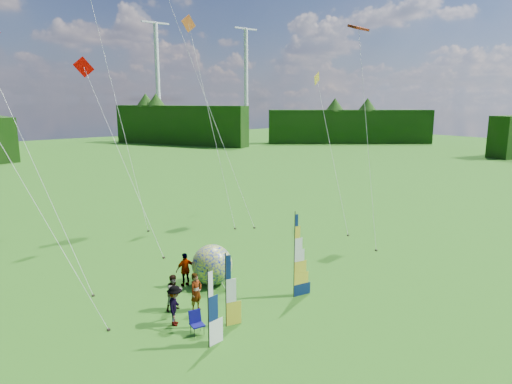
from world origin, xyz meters
TOP-DOWN VIEW (x-y plane):
  - ground at (0.00, 0.00)m, footprint 220.00×220.00m
  - treeline_ring at (0.00, 0.00)m, footprint 210.00×210.00m
  - turbine_left at (70.00, 95.00)m, footprint 8.00×1.20m
  - turbine_right at (45.00, 102.00)m, footprint 8.00×1.20m
  - feather_banner_main at (0.35, 2.58)m, footprint 1.20×0.30m
  - side_banner_left at (-4.15, 2.27)m, footprint 0.93×0.34m
  - side_banner_far at (-5.74, 1.28)m, footprint 0.98×0.21m
  - bol_inflatable at (-1.92, 6.68)m, footprint 2.56×2.56m
  - spectator_a at (-4.33, 4.49)m, footprint 0.78×0.61m
  - spectator_b at (-5.12, 5.20)m, footprint 0.90×0.49m
  - spectator_c at (-5.83, 3.87)m, footprint 1.10×1.22m
  - spectator_d at (-3.19, 7.39)m, footprint 1.14×0.55m
  - camp_chair at (-5.54, 2.49)m, footprint 0.69×0.69m
  - kite_whale at (5.96, 19.74)m, footprint 6.96×15.42m
  - kite_rainbow_delta at (-9.12, 12.69)m, footprint 8.68×12.05m
  - kite_parafoil at (11.54, 6.88)m, footprint 7.61×9.08m
  - small_kite_red at (-2.58, 16.53)m, footprint 4.24×11.47m
  - small_kite_orange at (5.82, 18.06)m, footprint 3.46×9.47m
  - small_kite_yellow at (12.57, 11.01)m, footprint 7.99×9.81m
  - small_kite_pink at (-11.16, 8.66)m, footprint 10.69×11.51m
  - small_kite_green at (0.02, 23.48)m, footprint 5.29×13.21m

SIDE VIEW (x-z plane):
  - ground at x=0.00m, z-range 0.00..0.00m
  - camp_chair at x=-5.54m, z-range 0.00..1.04m
  - spectator_b at x=-5.12m, z-range 0.00..1.79m
  - spectator_c at x=-5.83m, z-range 0.00..1.86m
  - spectator_d at x=-3.19m, z-range 0.00..1.88m
  - spectator_a at x=-4.33m, z-range 0.00..1.89m
  - bol_inflatable at x=-1.92m, z-range 0.00..2.24m
  - side_banner_far at x=-5.74m, z-range 0.00..3.28m
  - side_banner_left at x=-4.15m, z-range 0.00..3.35m
  - feather_banner_main at x=0.35m, z-range 0.00..4.41m
  - treeline_ring at x=0.00m, z-range 0.00..8.00m
  - small_kite_yellow at x=12.57m, z-range 0.00..12.75m
  - small_kite_red at x=-2.58m, z-range 0.00..13.54m
  - kite_rainbow_delta at x=-9.12m, z-range 0.00..16.07m
  - kite_parafoil at x=11.54m, z-range 0.00..17.03m
  - small_kite_pink at x=-11.16m, z-range 0.00..17.40m
  - small_kite_orange at x=5.82m, z-range 0.00..17.46m
  - small_kite_green at x=0.02m, z-range 0.00..22.47m
  - kite_whale at x=5.96m, z-range 0.00..23.96m
  - turbine_left at x=70.00m, z-range 0.00..30.00m
  - turbine_right at x=45.00m, z-range 0.00..30.00m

